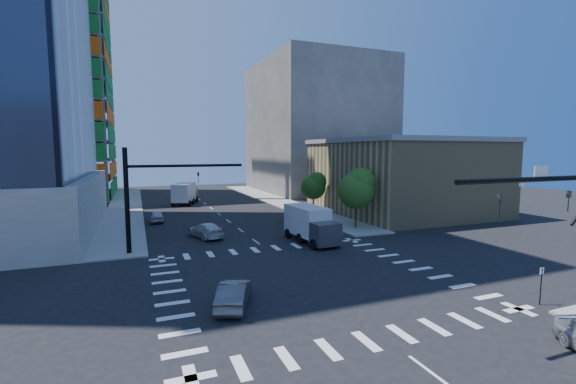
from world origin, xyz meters
name	(u,v)px	position (x,y,z in m)	size (l,w,h in m)	color
ground	(306,279)	(0.00, 0.00, 0.00)	(160.00, 160.00, 0.00)	black
road_markings	(306,279)	(0.00, 0.00, 0.01)	(20.00, 20.00, 0.01)	silver
sidewalk_ne	(278,201)	(12.50, 40.00, 0.07)	(5.00, 60.00, 0.15)	gray
sidewalk_nw	(125,209)	(-12.50, 40.00, 0.07)	(5.00, 60.00, 0.15)	gray
construction_building	(35,66)	(-27.41, 61.93, 24.61)	(25.16, 34.50, 70.60)	slate
commercial_building	(402,176)	(25.00, 22.00, 5.31)	(20.50, 22.50, 10.60)	tan
bg_building_ne	(316,128)	(27.00, 55.00, 14.00)	(24.00, 30.00, 28.00)	#5C5853
signal_mast_nw	(145,190)	(-10.00, 11.50, 5.49)	(10.20, 0.40, 9.00)	black
tree_south	(358,188)	(12.63, 13.90, 4.69)	(4.16, 4.16, 6.82)	#382316
tree_north	(314,185)	(12.93, 25.90, 3.99)	(3.54, 3.52, 5.78)	#382316
no_parking_sign	(541,282)	(10.70, -9.00, 1.38)	(0.30, 0.06, 2.20)	black
car_nb_far	(297,218)	(7.23, 18.94, 0.71)	(2.34, 5.08, 1.41)	black
car_sb_near	(206,230)	(-4.26, 15.66, 0.75)	(2.10, 5.16, 1.50)	silver
car_sb_mid	(157,216)	(-8.50, 26.74, 0.72)	(1.70, 4.22, 1.44)	#A7A8AF
car_sb_cross	(234,294)	(-5.75, -2.72, 0.74)	(1.56, 4.47, 1.47)	#4F4E53
box_truck_near	(312,227)	(4.96, 9.64, 1.51)	(3.24, 6.70, 3.42)	black
box_truck_far	(186,195)	(-3.10, 42.48, 1.58)	(5.15, 7.39, 3.57)	black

